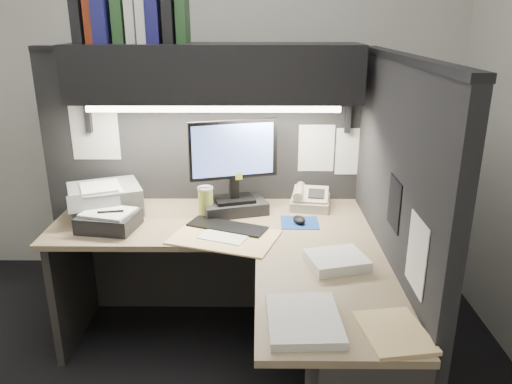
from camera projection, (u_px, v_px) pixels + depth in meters
wall_back at (207, 84)px, 3.41m from camera, size 3.50×0.04×2.70m
partition_back at (205, 186)px, 3.06m from camera, size 1.90×0.06×1.60m
partition_right at (390, 237)px, 2.34m from camera, size 0.06×1.50×1.60m
desk at (272, 324)px, 2.29m from camera, size 1.70×1.53×0.73m
overhead_shelf at (215, 73)px, 2.66m from camera, size 1.55×0.34×0.30m
task_light_tube at (213, 109)px, 2.58m from camera, size 1.32×0.04×0.04m
monitor at (234, 177)px, 2.77m from camera, size 0.48×0.31×0.53m
keyboard at (227, 227)px, 2.61m from camera, size 0.44×0.29×0.02m
mousepad at (300, 223)px, 2.69m from camera, size 0.21×0.19×0.00m
mouse at (299, 220)px, 2.68m from camera, size 0.09×0.11×0.04m
telephone at (310, 200)px, 2.90m from camera, size 0.25×0.26×0.09m
coffee_cup at (206, 202)px, 2.77m from camera, size 0.10×0.10×0.15m
printer at (105, 199)px, 2.82m from camera, size 0.48×0.45×0.15m
notebook_stack at (109, 221)px, 2.60m from camera, size 0.32×0.28×0.09m
open_folder at (224, 237)px, 2.50m from camera, size 0.59×0.48×0.01m
paper_stack_a at (336, 261)px, 2.22m from camera, size 0.29×0.27×0.05m
paper_stack_b at (304, 320)px, 1.79m from camera, size 0.27×0.33×0.03m
manila_stack at (394, 332)px, 1.74m from camera, size 0.26×0.30×0.02m
binder_row at (132, 14)px, 2.56m from camera, size 0.57×0.26×0.30m
pinned_papers at (270, 163)px, 2.62m from camera, size 1.76×1.31×0.51m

